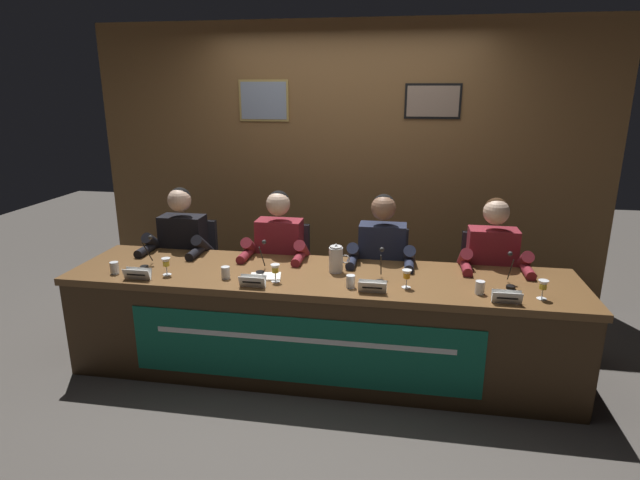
% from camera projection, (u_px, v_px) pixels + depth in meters
% --- Properties ---
extents(ground_plane, '(12.00, 12.00, 0.00)m').
position_uv_depth(ground_plane, '(320.00, 367.00, 3.87)').
color(ground_plane, '#4C4742').
extents(wall_back_panelled, '(4.80, 0.14, 2.60)m').
position_uv_depth(wall_back_panelled, '(346.00, 165.00, 4.90)').
color(wall_back_panelled, brown).
rests_on(wall_back_panelled, ground_plane).
extents(conference_table, '(3.60, 0.83, 0.74)m').
position_uv_depth(conference_table, '(317.00, 310.00, 3.62)').
color(conference_table, brown).
rests_on(conference_table, ground_plane).
extents(chair_far_left, '(0.44, 0.44, 0.91)m').
position_uv_depth(chair_far_left, '(192.00, 275.00, 4.51)').
color(chair_far_left, black).
rests_on(chair_far_left, ground_plane).
extents(panelist_far_left, '(0.51, 0.48, 1.24)m').
position_uv_depth(panelist_far_left, '(180.00, 251.00, 4.24)').
color(panelist_far_left, black).
rests_on(panelist_far_left, ground_plane).
extents(nameplate_far_left, '(0.19, 0.06, 0.08)m').
position_uv_depth(nameplate_far_left, '(137.00, 274.00, 3.55)').
color(nameplate_far_left, white).
rests_on(nameplate_far_left, conference_table).
extents(juice_glass_far_left, '(0.06, 0.06, 0.12)m').
position_uv_depth(juice_glass_far_left, '(166.00, 263.00, 3.62)').
color(juice_glass_far_left, white).
rests_on(juice_glass_far_left, conference_table).
extents(water_cup_far_left, '(0.06, 0.06, 0.08)m').
position_uv_depth(water_cup_far_left, '(115.00, 268.00, 3.66)').
color(water_cup_far_left, silver).
rests_on(water_cup_far_left, conference_table).
extents(microphone_far_left, '(0.06, 0.17, 0.22)m').
position_uv_depth(microphone_far_left, '(146.00, 257.00, 3.79)').
color(microphone_far_left, black).
rests_on(microphone_far_left, conference_table).
extents(chair_center_left, '(0.44, 0.44, 0.91)m').
position_uv_depth(chair_center_left, '(284.00, 280.00, 4.38)').
color(chair_center_left, black).
rests_on(chair_center_left, ground_plane).
extents(panelist_center_left, '(0.51, 0.48, 1.24)m').
position_uv_depth(panelist_center_left, '(277.00, 256.00, 4.11)').
color(panelist_center_left, black).
rests_on(panelist_center_left, ground_plane).
extents(nameplate_center_left, '(0.18, 0.06, 0.08)m').
position_uv_depth(nameplate_center_left, '(252.00, 281.00, 3.41)').
color(nameplate_center_left, white).
rests_on(nameplate_center_left, conference_table).
extents(juice_glass_center_left, '(0.06, 0.06, 0.12)m').
position_uv_depth(juice_glass_center_left, '(275.00, 270.00, 3.49)').
color(juice_glass_center_left, white).
rests_on(juice_glass_center_left, conference_table).
extents(water_cup_center_left, '(0.06, 0.06, 0.08)m').
position_uv_depth(water_cup_center_left, '(226.00, 273.00, 3.57)').
color(water_cup_center_left, silver).
rests_on(water_cup_center_left, conference_table).
extents(microphone_center_left, '(0.06, 0.17, 0.22)m').
position_uv_depth(microphone_center_left, '(261.00, 262.00, 3.68)').
color(microphone_center_left, black).
rests_on(microphone_center_left, conference_table).
extents(chair_center_right, '(0.44, 0.44, 0.91)m').
position_uv_depth(chair_center_right, '(381.00, 286.00, 4.25)').
color(chair_center_right, black).
rests_on(chair_center_right, ground_plane).
extents(panelist_center_right, '(0.51, 0.48, 1.24)m').
position_uv_depth(panelist_center_right, '(381.00, 262.00, 3.98)').
color(panelist_center_right, black).
rests_on(panelist_center_right, ground_plane).
extents(nameplate_center_right, '(0.18, 0.06, 0.08)m').
position_uv_depth(nameplate_center_right, '(372.00, 287.00, 3.32)').
color(nameplate_center_right, white).
rests_on(nameplate_center_right, conference_table).
extents(juice_glass_center_right, '(0.06, 0.06, 0.12)m').
position_uv_depth(juice_glass_center_right, '(407.00, 275.00, 3.39)').
color(juice_glass_center_right, white).
rests_on(juice_glass_center_right, conference_table).
extents(water_cup_center_right, '(0.06, 0.06, 0.08)m').
position_uv_depth(water_cup_center_right, '(351.00, 282.00, 3.40)').
color(water_cup_center_right, silver).
rests_on(water_cup_center_right, conference_table).
extents(microphone_center_right, '(0.06, 0.17, 0.22)m').
position_uv_depth(microphone_center_right, '(381.00, 271.00, 3.50)').
color(microphone_center_right, black).
rests_on(microphone_center_right, conference_table).
extents(chair_far_right, '(0.44, 0.44, 0.91)m').
position_uv_depth(chair_far_right, '(485.00, 293.00, 4.11)').
color(chair_far_right, black).
rests_on(chair_far_right, ground_plane).
extents(panelist_far_right, '(0.51, 0.48, 1.24)m').
position_uv_depth(panelist_far_right, '(492.00, 268.00, 3.85)').
color(panelist_far_right, black).
rests_on(panelist_far_right, ground_plane).
extents(nameplate_far_right, '(0.18, 0.06, 0.08)m').
position_uv_depth(nameplate_far_right, '(507.00, 297.00, 3.15)').
color(nameplate_far_right, white).
rests_on(nameplate_far_right, conference_table).
extents(juice_glass_far_right, '(0.06, 0.06, 0.12)m').
position_uv_depth(juice_glass_far_right, '(543.00, 286.00, 3.20)').
color(juice_glass_far_right, white).
rests_on(juice_glass_far_right, conference_table).
extents(water_cup_far_right, '(0.06, 0.06, 0.08)m').
position_uv_depth(water_cup_far_right, '(480.00, 288.00, 3.30)').
color(water_cup_far_right, silver).
rests_on(water_cup_far_right, conference_table).
extents(microphone_far_right, '(0.06, 0.17, 0.22)m').
position_uv_depth(microphone_far_right, '(511.00, 276.00, 3.41)').
color(microphone_far_right, black).
rests_on(microphone_far_right, conference_table).
extents(water_pitcher_central, '(0.15, 0.10, 0.21)m').
position_uv_depth(water_pitcher_central, '(336.00, 259.00, 3.68)').
color(water_pitcher_central, silver).
rests_on(water_pitcher_central, conference_table).
extents(document_stack_center_left, '(0.24, 0.19, 0.01)m').
position_uv_depth(document_stack_center_left, '(266.00, 277.00, 3.59)').
color(document_stack_center_left, white).
rests_on(document_stack_center_left, conference_table).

